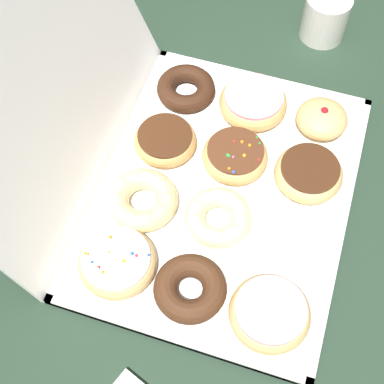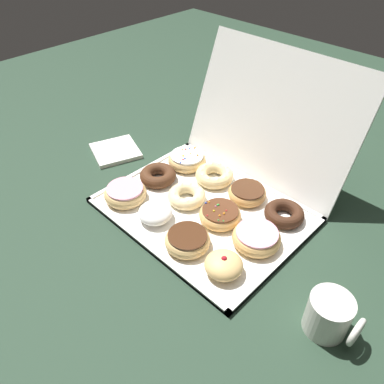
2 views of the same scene
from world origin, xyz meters
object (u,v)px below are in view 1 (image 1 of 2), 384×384
object	(u,v)px
coffee_mug	(326,15)
chocolate_frosted_donut_10	(165,140)
powdered_filled_donut_1	(286,238)
chocolate_cake_ring_donut_11	(186,88)
cruller_donut_9	(142,199)
jelly_filled_donut_3	(322,119)
sprinkle_donut_8	(117,262)
chocolate_frosted_donut_2	(309,173)
donut_box	(224,193)
chocolate_cake_ring_donut_4	(187,288)
sprinkle_donut_6	(237,156)
pink_frosted_donut_0	(270,313)
pink_frosted_donut_7	(255,103)
cruller_donut_5	(218,217)

from	to	relation	value
coffee_mug	chocolate_frosted_donut_10	bearing A→B (deg)	150.79
coffee_mug	powdered_filled_donut_1	bearing A→B (deg)	-175.79
chocolate_frosted_donut_10	chocolate_cake_ring_donut_11	size ratio (longest dim) A/B	1.01
cruller_donut_9	chocolate_frosted_donut_10	world-z (taller)	cruller_donut_9
jelly_filled_donut_3	sprinkle_donut_8	distance (m)	0.44
chocolate_frosted_donut_2	sprinkle_donut_8	bearing A→B (deg)	135.22
chocolate_frosted_donut_2	chocolate_frosted_donut_10	size ratio (longest dim) A/B	1.05
donut_box	sprinkle_donut_8	distance (m)	0.22
chocolate_cake_ring_donut_4	chocolate_frosted_donut_10	bearing A→B (deg)	26.19
sprinkle_donut_6	cruller_donut_9	xyz separation A→B (m)	(-0.13, 0.12, -0.00)
pink_frosted_donut_0	chocolate_cake_ring_donut_11	xyz separation A→B (m)	(0.37, 0.25, -0.00)
chocolate_frosted_donut_10	chocolate_cake_ring_donut_11	xyz separation A→B (m)	(0.12, 0.00, -0.00)
powdered_filled_donut_1	pink_frosted_donut_7	distance (m)	0.27
pink_frosted_donut_7	cruller_donut_9	world-z (taller)	pink_frosted_donut_7
chocolate_cake_ring_donut_4	chocolate_cake_ring_donut_11	distance (m)	0.39
sprinkle_donut_6	chocolate_frosted_donut_10	bearing A→B (deg)	92.31
powdered_filled_donut_1	jelly_filled_donut_3	size ratio (longest dim) A/B	1.02
chocolate_cake_ring_donut_11	coffee_mug	size ratio (longest dim) A/B	0.99
chocolate_frosted_donut_2	chocolate_cake_ring_donut_4	distance (m)	0.28
donut_box	chocolate_frosted_donut_2	bearing A→B (deg)	-62.69
pink_frosted_donut_0	pink_frosted_donut_7	distance (m)	0.39
cruller_donut_5	coffee_mug	xyz separation A→B (m)	(0.48, -0.08, 0.02)
pink_frosted_donut_7	cruller_donut_9	distance (m)	0.28
chocolate_frosted_donut_10	chocolate_frosted_donut_2	bearing A→B (deg)	-88.05
sprinkle_donut_6	pink_frosted_donut_7	bearing A→B (deg)	0.65
chocolate_cake_ring_donut_4	pink_frosted_donut_7	world-z (taller)	pink_frosted_donut_7
donut_box	sprinkle_donut_6	world-z (taller)	sprinkle_donut_6
chocolate_cake_ring_donut_4	sprinkle_donut_6	bearing A→B (deg)	-1.90
donut_box	chocolate_cake_ring_donut_4	world-z (taller)	chocolate_cake_ring_donut_4
sprinkle_donut_8	sprinkle_donut_6	bearing A→B (deg)	-26.75
chocolate_cake_ring_donut_4	coffee_mug	size ratio (longest dim) A/B	1.01
sprinkle_donut_6	sprinkle_donut_8	xyz separation A→B (m)	(-0.24, 0.12, 0.00)
donut_box	chocolate_cake_ring_donut_11	distance (m)	0.22
powdered_filled_donut_1	cruller_donut_5	xyz separation A→B (m)	(0.01, 0.11, -0.00)
sprinkle_donut_6	sprinkle_donut_8	bearing A→B (deg)	153.25
sprinkle_donut_6	chocolate_cake_ring_donut_11	xyz separation A→B (m)	(0.12, 0.13, -0.00)
chocolate_cake_ring_donut_4	coffee_mug	distance (m)	0.62
cruller_donut_5	coffee_mug	world-z (taller)	coffee_mug
powdered_filled_donut_1	chocolate_cake_ring_donut_11	xyz separation A→B (m)	(0.24, 0.24, -0.01)
cruller_donut_5	cruller_donut_9	bearing A→B (deg)	93.35
pink_frosted_donut_0	chocolate_cake_ring_donut_4	world-z (taller)	pink_frosted_donut_0
powdered_filled_donut_1	jelly_filled_donut_3	world-z (taller)	jelly_filled_donut_3
pink_frosted_donut_7	chocolate_frosted_donut_10	world-z (taller)	pink_frosted_donut_7
jelly_filled_donut_3	chocolate_cake_ring_donut_4	world-z (taller)	jelly_filled_donut_3
chocolate_cake_ring_donut_4	chocolate_frosted_donut_10	size ratio (longest dim) A/B	1.01
powdered_filled_donut_1	sprinkle_donut_8	world-z (taller)	powdered_filled_donut_1
jelly_filled_donut_3	coffee_mug	distance (m)	0.25
cruller_donut_5	pink_frosted_donut_0	bearing A→B (deg)	-138.18
jelly_filled_donut_3	sprinkle_donut_6	distance (m)	0.17
chocolate_frosted_donut_10	coffee_mug	distance (m)	0.42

